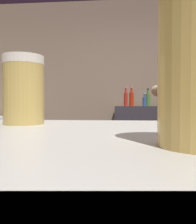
{
  "coord_description": "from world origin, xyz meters",
  "views": [
    {
      "loc": [
        -0.33,
        -1.37,
        1.13
      ],
      "look_at": [
        -0.39,
        -0.75,
        1.11
      ],
      "focal_mm": 37.64,
      "sensor_mm": 36.0,
      "label": 1
    }
  ],
  "objects_px": {
    "pint_glass_near": "(24,90)",
    "bottle_soy": "(131,99)",
    "bottle_hot_sauce": "(148,99)",
    "bottle_vinegar": "(144,101)",
    "mixing_bowl": "(111,129)",
    "bottle_olive_oil": "(126,99)"
  },
  "relations": [
    {
      "from": "pint_glass_near",
      "to": "bottle_soy",
      "type": "distance_m",
      "value": 2.86
    },
    {
      "from": "pint_glass_near",
      "to": "bottle_hot_sauce",
      "type": "xyz_separation_m",
      "value": [
        0.59,
        2.9,
        0.06
      ]
    },
    {
      "from": "mixing_bowl",
      "to": "pint_glass_near",
      "type": "distance_m",
      "value": 1.64
    },
    {
      "from": "mixing_bowl",
      "to": "bottle_soy",
      "type": "bearing_deg",
      "value": 78.89
    },
    {
      "from": "pint_glass_near",
      "to": "mixing_bowl",
      "type": "bearing_deg",
      "value": 85.78
    },
    {
      "from": "mixing_bowl",
      "to": "bottle_hot_sauce",
      "type": "distance_m",
      "value": 1.4
    },
    {
      "from": "bottle_vinegar",
      "to": "bottle_hot_sauce",
      "type": "bearing_deg",
      "value": 63.86
    },
    {
      "from": "pint_glass_near",
      "to": "bottle_hot_sauce",
      "type": "relative_size",
      "value": 0.54
    },
    {
      "from": "mixing_bowl",
      "to": "bottle_soy",
      "type": "height_order",
      "value": "bottle_soy"
    },
    {
      "from": "bottle_vinegar",
      "to": "pint_glass_near",
      "type": "bearing_deg",
      "value": -100.83
    },
    {
      "from": "mixing_bowl",
      "to": "bottle_vinegar",
      "type": "relative_size",
      "value": 1.14
    },
    {
      "from": "bottle_hot_sauce",
      "to": "bottle_soy",
      "type": "distance_m",
      "value": 0.24
    },
    {
      "from": "bottle_soy",
      "to": "mixing_bowl",
      "type": "bearing_deg",
      "value": -101.11
    },
    {
      "from": "mixing_bowl",
      "to": "pint_glass_near",
      "type": "relative_size",
      "value": 1.51
    },
    {
      "from": "bottle_olive_oil",
      "to": "bottle_hot_sauce",
      "type": "bearing_deg",
      "value": 25.17
    },
    {
      "from": "pint_glass_near",
      "to": "bottle_hot_sauce",
      "type": "height_order",
      "value": "bottle_hot_sauce"
    },
    {
      "from": "bottle_hot_sauce",
      "to": "bottle_vinegar",
      "type": "height_order",
      "value": "bottle_hot_sauce"
    },
    {
      "from": "mixing_bowl",
      "to": "pint_glass_near",
      "type": "bearing_deg",
      "value": -94.22
    },
    {
      "from": "mixing_bowl",
      "to": "bottle_hot_sauce",
      "type": "xyz_separation_m",
      "value": [
        0.47,
        1.29,
        0.3
      ]
    },
    {
      "from": "pint_glass_near",
      "to": "bottle_vinegar",
      "type": "relative_size",
      "value": 0.75
    },
    {
      "from": "pint_glass_near",
      "to": "bottle_olive_oil",
      "type": "height_order",
      "value": "bottle_olive_oil"
    },
    {
      "from": "pint_glass_near",
      "to": "bottle_soy",
      "type": "bearing_deg",
      "value": 82.79
    }
  ]
}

